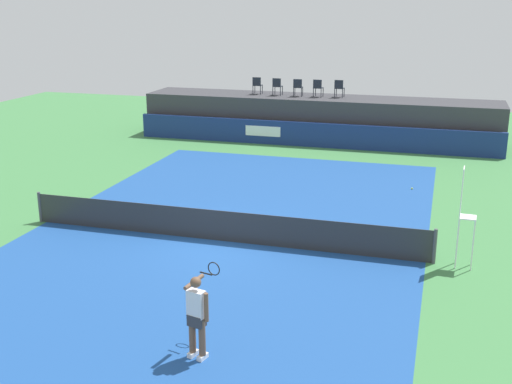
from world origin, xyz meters
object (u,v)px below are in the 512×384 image
Objects in this scene: spectator_chair_center at (298,87)px; tennis_ball at (412,188)px; spectator_chair_far_left at (257,85)px; spectator_chair_left at (277,86)px; spectator_chair_far_right at (339,88)px; umpire_chair at (464,211)px; net_post_near at (40,207)px; net_post_far at (435,246)px; tennis_player at (197,314)px; spectator_chair_right at (318,87)px.

tennis_ball is (6.32, -7.95, -2.66)m from spectator_chair_center.
spectator_chair_left is at bearing -7.06° from spectator_chair_far_left.
umpire_chair is at bearing -69.02° from spectator_chair_far_right.
net_post_near is at bearing -179.98° from umpire_chair.
tennis_ball is (-1.00, 7.23, -0.46)m from net_post_far.
spectator_chair_far_right is (4.30, 0.02, 0.00)m from spectator_chair_far_left.
spectator_chair_center reaches higher than net_post_near.
spectator_chair_left reaches higher than umpire_chair.
spectator_chair_center is at bearing 115.72° from net_post_far.
tennis_player is (3.98, -21.60, -1.73)m from spectator_chair_left.
net_post_near is 1.00× the size of net_post_far.
spectator_chair_right and spectator_chair_far_right have the same top height.
spectator_chair_far_left and spectator_chair_right have the same top height.
spectator_chair_far_right is 17.13m from net_post_near.
spectator_chair_center is 17.18m from umpire_chair.
spectator_chair_far_left is 0.32× the size of umpire_chair.
spectator_chair_center is 0.50× the size of tennis_player.
spectator_chair_right is at bearing -171.75° from spectator_chair_far_right.
tennis_ball is at bearing -56.57° from spectator_chair_right.
spectator_chair_far_left reaches higher than net_post_near.
spectator_chair_center is at bearing 71.47° from net_post_near.
net_post_near is 0.56× the size of tennis_player.
spectator_chair_far_right is 0.89× the size of net_post_near.
tennis_player reaches higher than net_post_near.
tennis_ball is at bearing -47.20° from spectator_chair_left.
spectator_chair_left is at bearing 75.35° from net_post_near.
umpire_chair is at bearing 0.02° from net_post_near.
spectator_chair_center is 13.06× the size of tennis_ball.
umpire_chair is at bearing -56.44° from spectator_chair_far_left.
tennis_ball is at bearing -51.53° from spectator_chair_center.
spectator_chair_left is 13.06× the size of tennis_ball.
spectator_chair_far_left is 0.89× the size of net_post_near.
net_post_near is at bearing -111.83° from spectator_chair_right.
tennis_player is 26.03× the size of tennis_ball.
tennis_player is (1.85, -21.61, -1.73)m from spectator_chair_right.
tennis_player is at bearing -79.56° from spectator_chair_left.
spectator_chair_center is 0.89× the size of net_post_near.
net_post_near is (-13.07, -0.01, -1.09)m from umpire_chair.
net_post_far is at bearing -61.10° from spectator_chair_left.
spectator_chair_far_left reaches higher than tennis_ball.
spectator_chair_center reaches higher than net_post_far.
spectator_chair_right is at bearing 94.90° from tennis_player.
spectator_chair_far_right is (1.06, 0.15, 0.00)m from spectator_chair_right.
spectator_chair_far_right reaches higher than tennis_ball.
spectator_chair_left is 2.13m from spectator_chair_right.
spectator_chair_left reaches higher than net_post_near.
spectator_chair_right is at bearing -2.29° from spectator_chair_far_left.
net_post_far is at bearing -67.59° from spectator_chair_right.
umpire_chair is at bearing -62.25° from spectator_chair_center.
net_post_near is at bearing 180.00° from net_post_far.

